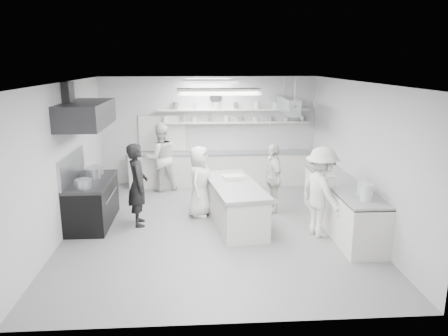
{
  "coord_description": "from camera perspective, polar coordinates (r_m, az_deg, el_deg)",
  "views": [
    {
      "loc": [
        -0.37,
        -8.6,
        3.39
      ],
      "look_at": [
        0.24,
        0.6,
        1.13
      ],
      "focal_mm": 34.8,
      "sensor_mm": 36.0,
      "label": 1
    }
  ],
  "objects": [
    {
      "name": "cook_right",
      "position": [
        8.75,
        12.68,
        -3.12
      ],
      "size": [
        0.99,
        1.31,
        1.8
      ],
      "primitive_type": "imported",
      "rotation": [
        0.0,
        0.0,
        1.88
      ],
      "color": "silver",
      "rests_on": "floor"
    },
    {
      "name": "wall_clock",
      "position": [
        12.11,
        -1.08,
        9.34
      ],
      "size": [
        0.32,
        0.05,
        0.32
      ],
      "primitive_type": "cylinder",
      "rotation": [
        1.57,
        0.0,
        0.0
      ],
      "color": "white",
      "rests_on": "wall_back"
    },
    {
      "name": "bowl_island_a",
      "position": [
        9.4,
        1.33,
        -1.7
      ],
      "size": [
        0.27,
        0.27,
        0.06
      ],
      "primitive_type": "imported",
      "rotation": [
        0.0,
        0.0,
        0.06
      ],
      "color": "#A3A7AC",
      "rests_on": "prep_island"
    },
    {
      "name": "pot_rack",
      "position": [
        11.3,
        8.43,
        8.11
      ],
      "size": [
        0.3,
        1.6,
        0.4
      ],
      "primitive_type": "cube",
      "color": "#A3A7AC",
      "rests_on": "ceiling"
    },
    {
      "name": "back_counter",
      "position": [
        12.18,
        -0.51,
        -0.13
      ],
      "size": [
        5.0,
        0.6,
        0.92
      ],
      "primitive_type": "cube",
      "color": "silver",
      "rests_on": "floor"
    },
    {
      "name": "floor",
      "position": [
        9.26,
        -1.24,
        -7.77
      ],
      "size": [
        6.0,
        7.0,
        0.02
      ],
      "primitive_type": "cube",
      "color": "gray",
      "rests_on": "ground"
    },
    {
      "name": "exhaust_hood",
      "position": [
        9.33,
        -17.71,
        6.74
      ],
      "size": [
        0.85,
        2.0,
        0.5
      ],
      "primitive_type": "cube",
      "color": "#2D2D2F",
      "rests_on": "wall_left"
    },
    {
      "name": "stove_pot",
      "position": [
        9.71,
        -16.94,
        -0.8
      ],
      "size": [
        0.35,
        0.35,
        0.27
      ],
      "primitive_type": "cylinder",
      "color": "#A3A7AC",
      "rests_on": "stove"
    },
    {
      "name": "pass_through_window",
      "position": [
        12.27,
        -8.1,
        4.56
      ],
      "size": [
        1.3,
        0.04,
        1.0
      ],
      "primitive_type": "cube",
      "color": "black",
      "rests_on": "wall_back"
    },
    {
      "name": "cook_back",
      "position": [
        11.69,
        -8.32,
        1.34
      ],
      "size": [
        1.04,
        0.91,
        1.8
      ],
      "primitive_type": "imported",
      "rotation": [
        0.0,
        0.0,
        -2.84
      ],
      "color": "silver",
      "rests_on": "floor"
    },
    {
      "name": "cook_island_left",
      "position": [
        9.67,
        -3.25,
        -1.78
      ],
      "size": [
        0.73,
        0.9,
        1.6
      ],
      "primitive_type": "imported",
      "rotation": [
        0.0,
        0.0,
        1.24
      ],
      "color": "silver",
      "rests_on": "floor"
    },
    {
      "name": "light_fixture_rear",
      "position": [
        10.42,
        -1.77,
        11.3
      ],
      "size": [
        1.3,
        0.25,
        0.1
      ],
      "primitive_type": "cube",
      "color": "silver",
      "rests_on": "ceiling"
    },
    {
      "name": "stove",
      "position": [
        9.73,
        -16.89,
        -4.43
      ],
      "size": [
        0.8,
        1.8,
        0.9
      ],
      "primitive_type": "cube",
      "color": "black",
      "rests_on": "floor"
    },
    {
      "name": "right_counter",
      "position": [
        9.39,
        15.24,
        -4.84
      ],
      "size": [
        0.74,
        3.3,
        0.94
      ],
      "primitive_type": "cube",
      "color": "silver",
      "rests_on": "floor"
    },
    {
      "name": "cook_stove",
      "position": [
        9.29,
        -11.27,
        -2.17
      ],
      "size": [
        0.52,
        0.7,
        1.76
      ],
      "primitive_type": "imported",
      "rotation": [
        0.0,
        0.0,
        1.74
      ],
      "color": "black",
      "rests_on": "floor"
    },
    {
      "name": "ceiling",
      "position": [
        8.62,
        -1.34,
        11.25
      ],
      "size": [
        6.0,
        7.0,
        0.02
      ],
      "primitive_type": "cube",
      "color": "silver",
      "rests_on": "wall_back"
    },
    {
      "name": "wall_front",
      "position": [
        5.45,
        0.34,
        -6.52
      ],
      "size": [
        6.0,
        0.04,
        3.0
      ],
      "primitive_type": "cube",
      "color": "#BDBDBD",
      "rests_on": "floor"
    },
    {
      "name": "shelf_lower",
      "position": [
        12.13,
        1.33,
        6.02
      ],
      "size": [
        4.2,
        0.26,
        0.04
      ],
      "primitive_type": "cube",
      "color": "silver",
      "rests_on": "wall_back"
    },
    {
      "name": "wall_right",
      "position": [
        9.43,
        17.26,
        1.59
      ],
      "size": [
        0.04,
        7.0,
        3.0
      ],
      "primitive_type": "cube",
      "color": "#BDBDBD",
      "rests_on": "floor"
    },
    {
      "name": "cook_island_right",
      "position": [
        9.98,
        6.45,
        -1.36
      ],
      "size": [
        0.48,
        0.97,
        1.59
      ],
      "primitive_type": "imported",
      "rotation": [
        0.0,
        0.0,
        -1.47
      ],
      "color": "silver",
      "rests_on": "floor"
    },
    {
      "name": "bowl_island_b",
      "position": [
        9.31,
        2.41,
        -1.86
      ],
      "size": [
        0.25,
        0.25,
        0.06
      ],
      "primitive_type": "imported",
      "rotation": [
        0.0,
        0.0,
        -0.4
      ],
      "color": "silver",
      "rests_on": "prep_island"
    },
    {
      "name": "shelf_upper",
      "position": [
        12.09,
        1.33,
        7.66
      ],
      "size": [
        4.2,
        0.26,
        0.04
      ],
      "primitive_type": "cube",
      "color": "silver",
      "rests_on": "wall_back"
    },
    {
      "name": "bowl_right",
      "position": [
        9.61,
        13.73,
        -1.21
      ],
      "size": [
        0.26,
        0.26,
        0.06
      ],
      "primitive_type": "imported",
      "rotation": [
        0.0,
        0.0,
        0.17
      ],
      "color": "silver",
      "rests_on": "right_counter"
    },
    {
      "name": "prep_island",
      "position": [
        9.25,
        1.41,
        -4.91
      ],
      "size": [
        1.2,
        2.41,
        0.85
      ],
      "primitive_type": "cube",
      "rotation": [
        0.0,
        0.0,
        0.15
      ],
      "color": "silver",
      "rests_on": "floor"
    },
    {
      "name": "wall_back",
      "position": [
        12.25,
        -2.01,
        4.91
      ],
      "size": [
        6.0,
        0.04,
        3.0
      ],
      "primitive_type": "cube",
      "color": "#BDBDBD",
      "rests_on": "floor"
    },
    {
      "name": "wall_left",
      "position": [
        9.19,
        -20.32,
        1.04
      ],
      "size": [
        0.04,
        7.0,
        3.0
      ],
      "primitive_type": "cube",
      "color": "#BDBDBD",
      "rests_on": "floor"
    },
    {
      "name": "light_fixture_front",
      "position": [
        6.82,
        -0.68,
        9.99
      ],
      "size": [
        1.3,
        0.25,
        0.1
      ],
      "primitive_type": "cube",
      "color": "silver",
      "rests_on": "ceiling"
    }
  ]
}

